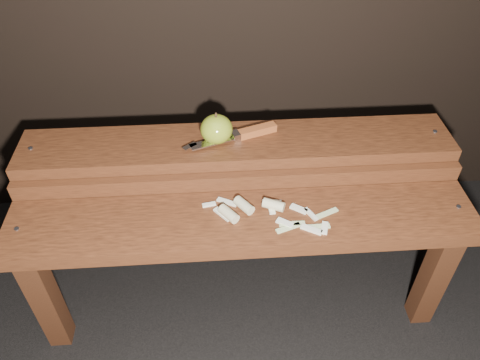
{
  "coord_description": "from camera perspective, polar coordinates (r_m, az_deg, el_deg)",
  "views": [
    {
      "loc": [
        -0.06,
        -0.86,
        1.28
      ],
      "look_at": [
        0.0,
        0.06,
        0.45
      ],
      "focal_mm": 35.0,
      "sensor_mm": 36.0,
      "label": 1
    }
  ],
  "objects": [
    {
      "name": "bench_front_tier",
      "position": [
        1.23,
        0.39,
        -7.15
      ],
      "size": [
        1.2,
        0.2,
        0.42
      ],
      "color": "#381B0E",
      "rests_on": "ground"
    },
    {
      "name": "ground",
      "position": [
        1.54,
        0.16,
        -14.05
      ],
      "size": [
        60.0,
        60.0,
        0.0
      ],
      "primitive_type": "plane",
      "color": "black"
    },
    {
      "name": "apple_scraps",
      "position": [
        1.19,
        2.43,
        -3.75
      ],
      "size": [
        0.35,
        0.15,
        0.03
      ],
      "color": "beige",
      "rests_on": "bench_front_tier"
    },
    {
      "name": "apple",
      "position": [
        1.27,
        -2.88,
        6.21
      ],
      "size": [
        0.09,
        0.09,
        0.09
      ],
      "color": "olive",
      "rests_on": "bench_rear_tier"
    },
    {
      "name": "knife",
      "position": [
        1.3,
        0.7,
        5.68
      ],
      "size": [
        0.26,
        0.11,
        0.02
      ],
      "color": "#944720",
      "rests_on": "bench_rear_tier"
    },
    {
      "name": "bench_rear_tier",
      "position": [
        1.35,
        -0.31,
        1.86
      ],
      "size": [
        1.2,
        0.21,
        0.5
      ],
      "color": "#381B0E",
      "rests_on": "ground"
    }
  ]
}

